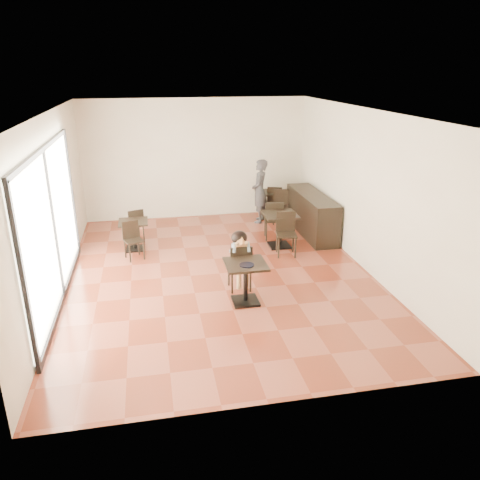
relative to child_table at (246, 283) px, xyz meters
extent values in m
cube|color=brown|center=(-0.27, 1.30, -0.38)|extent=(6.00, 8.00, 0.01)
cube|color=silver|center=(-0.27, 1.30, 2.82)|extent=(6.00, 8.00, 0.01)
cube|color=white|center=(-0.27, 5.30, 1.22)|extent=(6.00, 0.01, 3.20)
cube|color=white|center=(-0.27, -2.70, 1.22)|extent=(6.00, 0.01, 3.20)
cube|color=white|center=(-3.27, 1.30, 1.22)|extent=(0.01, 8.00, 3.20)
cube|color=white|center=(2.73, 1.30, 1.22)|extent=(0.01, 8.00, 3.20)
cube|color=white|center=(-3.24, 0.80, 1.02)|extent=(0.04, 4.50, 2.60)
cylinder|color=black|center=(0.00, -0.10, 0.39)|extent=(0.26, 0.26, 0.02)
imported|color=#3D3D43|center=(1.32, 4.45, 0.47)|extent=(0.57, 0.71, 1.69)
cube|color=black|center=(2.38, 3.30, 0.12)|extent=(0.60, 2.40, 1.00)
camera|label=1|loc=(-1.54, -7.29, 3.59)|focal=35.00mm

